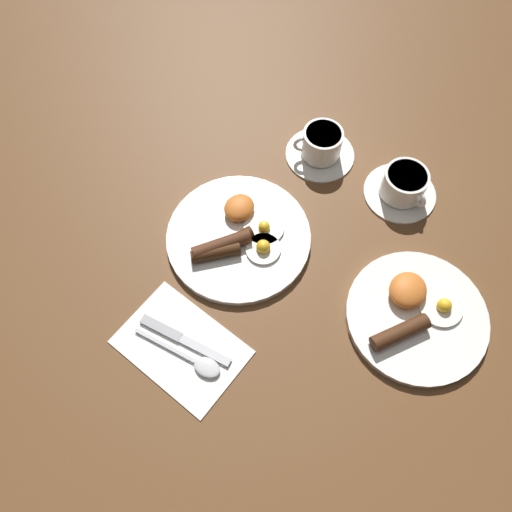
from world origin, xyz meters
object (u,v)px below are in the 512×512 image
breakfast_plate_near (238,236)px  breakfast_plate_far (416,314)px  teacup_near (321,146)px  knife (180,338)px  spoon (198,363)px  teacup_far (403,186)px

breakfast_plate_near → breakfast_plate_far: size_ratio=1.10×
breakfast_plate_far → teacup_near: (-0.22, -0.32, 0.02)m
breakfast_plate_near → knife: bearing=6.7°
breakfast_plate_near → spoon: breakfast_plate_near is taller
breakfast_plate_near → teacup_far: (-0.27, 0.22, 0.02)m
breakfast_plate_far → teacup_far: size_ratio=1.73×
spoon → breakfast_plate_near: bearing=102.6°
breakfast_plate_near → knife: (0.22, 0.03, -0.01)m
teacup_near → teacup_far: bearing=91.3°
breakfast_plate_far → teacup_far: bearing=-148.6°
teacup_near → spoon: bearing=5.6°
spoon → knife: bearing=155.1°
knife → teacup_near: bearing=83.5°
breakfast_plate_near → breakfast_plate_far: (-0.04, 0.35, 0.00)m
breakfast_plate_far → teacup_near: bearing=-124.3°
breakfast_plate_near → teacup_far: 0.35m
breakfast_plate_near → breakfast_plate_far: breakfast_plate_far is taller
breakfast_plate_far → knife: (0.27, -0.33, -0.01)m
breakfast_plate_near → spoon: bearing=18.2°
breakfast_plate_far → spoon: breakfast_plate_far is taller
knife → teacup_far: bearing=62.7°
knife → breakfast_plate_far: bearing=32.9°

